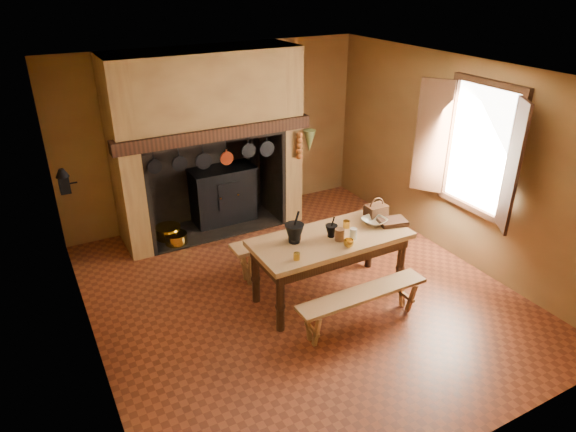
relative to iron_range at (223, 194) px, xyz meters
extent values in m
plane|color=brown|center=(0.04, -2.45, -0.48)|extent=(5.50, 5.50, 0.00)
plane|color=silver|center=(0.04, -2.45, 2.32)|extent=(5.50, 5.50, 0.00)
cube|color=olive|center=(0.04, 0.30, 0.92)|extent=(5.00, 0.02, 2.80)
cube|color=olive|center=(-2.46, -2.45, 0.92)|extent=(0.02, 5.50, 2.80)
cube|color=olive|center=(2.54, -2.45, 0.92)|extent=(0.02, 5.50, 2.80)
cube|color=olive|center=(0.04, -5.20, 0.92)|extent=(5.00, 0.02, 2.80)
cube|color=olive|center=(-1.51, -0.15, 0.92)|extent=(0.30, 0.90, 2.80)
cube|color=olive|center=(0.99, -0.15, 0.92)|extent=(0.30, 0.90, 2.80)
cube|color=olive|center=(-0.26, -0.15, 1.72)|extent=(2.20, 0.90, 1.20)
cube|color=black|center=(-0.26, -0.55, 1.21)|extent=(2.95, 0.22, 0.18)
cube|color=black|center=(-0.26, 0.27, 0.32)|extent=(2.20, 0.06, 1.60)
cube|color=black|center=(-0.26, -0.15, -0.47)|extent=(2.20, 0.90, 0.02)
cube|color=black|center=(-0.01, 0.00, -0.03)|extent=(1.00, 0.50, 0.90)
cube|color=black|center=(-0.01, -0.02, 0.44)|extent=(1.04, 0.54, 0.04)
cube|color=black|center=(-0.01, -0.26, 0.07)|extent=(0.35, 0.02, 0.45)
cylinder|color=black|center=(0.54, 0.00, 0.77)|extent=(0.10, 0.10, 0.70)
cylinder|color=gold|center=(-0.16, -0.28, 0.07)|extent=(0.03, 0.03, 0.03)
cylinder|color=gold|center=(0.14, -0.28, 0.07)|extent=(0.03, 0.03, 0.03)
cylinder|color=gold|center=(-1.01, -0.15, -0.38)|extent=(0.40, 0.40, 0.20)
cylinder|color=gold|center=(-0.96, -0.40, -0.39)|extent=(0.34, 0.34, 0.18)
cube|color=black|center=(-1.21, -0.05, -0.40)|extent=(0.18, 0.18, 0.16)
cone|color=#515A2A|center=(1.22, -0.66, 0.90)|extent=(0.20, 0.20, 0.35)
cube|color=white|center=(2.52, -2.85, 1.22)|extent=(0.02, 1.00, 1.60)
cube|color=#321D0F|center=(2.49, -2.85, 2.06)|extent=(0.08, 1.16, 0.08)
cube|color=#321D0F|center=(2.49, -2.85, 0.38)|extent=(0.08, 1.16, 0.08)
cube|color=#321D0F|center=(2.29, -3.53, 1.22)|extent=(0.29, 0.39, 1.60)
cube|color=#321D0F|center=(2.29, -2.17, 1.22)|extent=(0.29, 0.39, 1.60)
cube|color=black|center=(-2.38, -0.90, 0.97)|extent=(0.12, 0.12, 0.22)
cone|color=black|center=(-2.38, -0.90, 1.12)|extent=(0.16, 0.16, 0.10)
cylinder|color=black|center=(-2.29, -0.90, 0.97)|extent=(0.12, 0.02, 0.02)
cube|color=#AD7D4F|center=(0.36, -2.65, 0.34)|extent=(1.97, 0.88, 0.07)
cube|color=#321D0F|center=(0.36, -2.65, 0.23)|extent=(1.84, 0.74, 0.15)
cylinder|color=#321D0F|center=(-0.52, -2.97, -0.09)|extent=(0.10, 0.10, 0.79)
cylinder|color=#321D0F|center=(1.23, -2.97, -0.09)|extent=(0.10, 0.10, 0.79)
cylinder|color=#321D0F|center=(-0.52, -2.32, -0.09)|extent=(0.10, 0.10, 0.79)
cylinder|color=#321D0F|center=(1.23, -2.32, -0.09)|extent=(0.10, 0.10, 0.79)
cube|color=#AD7D4F|center=(0.36, -3.35, -0.04)|extent=(1.66, 0.29, 0.04)
cube|color=#AD7D4F|center=(0.36, -1.87, 0.04)|extent=(1.95, 0.34, 0.05)
cylinder|color=black|center=(-0.10, -2.55, 0.39)|extent=(0.14, 0.14, 0.04)
cone|color=black|center=(-0.10, -2.55, 0.51)|extent=(0.23, 0.23, 0.19)
cylinder|color=black|center=(-0.07, -2.55, 0.67)|extent=(0.09, 0.04, 0.19)
cylinder|color=black|center=(0.36, -2.64, 0.38)|extent=(0.09, 0.09, 0.03)
cone|color=black|center=(0.36, -2.64, 0.46)|extent=(0.15, 0.15, 0.12)
cylinder|color=black|center=(0.38, -2.64, 0.57)|extent=(0.06, 0.03, 0.12)
cube|color=#321D0F|center=(-0.07, -2.50, 0.42)|extent=(0.12, 0.12, 0.11)
cylinder|color=gold|center=(-0.07, -2.50, 0.49)|extent=(0.08, 0.08, 0.03)
cylinder|color=black|center=(-0.03, -2.50, 0.52)|extent=(0.09, 0.03, 0.03)
cylinder|color=gold|center=(-0.28, -2.92, 0.41)|extent=(0.08, 0.08, 0.08)
cylinder|color=gold|center=(0.66, -2.53, 0.42)|extent=(0.10, 0.10, 0.10)
imported|color=beige|center=(1.03, -2.62, 0.41)|extent=(0.36, 0.36, 0.07)
cylinder|color=brown|center=(0.40, -2.77, 0.44)|extent=(0.14, 0.14, 0.15)
cylinder|color=beige|center=(0.55, -2.84, 0.44)|extent=(0.09, 0.09, 0.15)
cube|color=#4E2F17|center=(1.20, -2.44, 0.45)|extent=(0.28, 0.20, 0.15)
torus|color=#4E2F17|center=(1.20, -2.44, 0.52)|extent=(0.22, 0.02, 0.22)
cube|color=#321D0F|center=(1.24, -2.73, 0.40)|extent=(0.39, 0.32, 0.06)
imported|color=gold|center=(0.40, -2.96, 0.42)|extent=(0.13, 0.13, 0.10)
camera|label=1|loc=(-2.74, -7.24, 3.35)|focal=32.00mm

